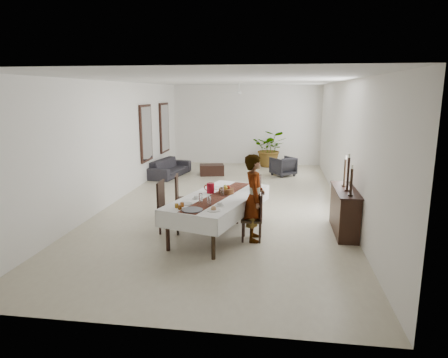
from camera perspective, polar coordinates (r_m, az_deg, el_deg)
floor at (r=10.85m, az=0.36°, el=-3.28°), size 6.00×12.00×0.00m
ceiling at (r=10.46m, az=0.38°, el=13.86°), size 6.00×12.00×0.02m
wall_back at (r=16.47m, az=3.20°, el=7.70°), size 6.00×0.02×3.20m
wall_front at (r=4.76m, az=-9.39°, el=-3.89°), size 6.00×0.02×3.20m
wall_left at (r=11.33m, az=-14.91°, el=5.22°), size 0.02×12.00×3.20m
wall_right at (r=10.56m, az=16.77°, el=4.63°), size 0.02×12.00×3.20m
dining_table_top at (r=8.24m, az=-0.76°, el=-2.71°), size 1.76×2.78×0.05m
table_leg_fl at (r=7.56m, az=-8.05°, el=-7.45°), size 0.09×0.09×0.75m
table_leg_fr at (r=7.12m, az=-1.53°, el=-8.60°), size 0.09×0.09×0.75m
table_leg_bl at (r=9.61m, az=-0.18°, el=-3.01°), size 0.09×0.09×0.75m
table_leg_br at (r=9.27m, az=5.16°, el=-3.64°), size 0.09×0.09×0.75m
tablecloth_top at (r=8.23m, az=-0.76°, el=-2.50°), size 2.00×3.02×0.01m
tablecloth_drape_left at (r=8.55m, az=-4.57°, el=-3.05°), size 0.80×2.66×0.32m
tablecloth_drape_right at (r=8.04m, az=3.32°, el=-4.05°), size 0.80×2.66×0.32m
tablecloth_drape_near at (r=7.11m, az=-5.55°, el=-6.29°), size 1.22×0.37×0.32m
tablecloth_drape_far at (r=9.50m, az=2.81°, el=-1.47°), size 1.22×0.37×0.32m
table_runner at (r=8.23m, az=-0.76°, el=-2.44°), size 1.12×2.69×0.00m
red_pitcher at (r=8.46m, az=-1.94°, el=-1.30°), size 0.20×0.20×0.22m
pitcher_handle at (r=8.50m, az=-2.49°, el=-1.24°), size 0.13×0.06×0.13m
wine_glass_near at (r=7.55m, az=-2.14°, el=-3.11°), size 0.08×0.08×0.18m
wine_glass_mid at (r=7.74m, az=-3.35°, el=-2.72°), size 0.08×0.08×0.18m
wine_glass_far at (r=8.23m, az=-0.26°, el=-1.79°), size 0.08×0.08×0.18m
teacup_right at (r=7.53m, az=-0.64°, el=-3.61°), size 0.10×0.10×0.06m
saucer_right at (r=7.53m, az=-0.64°, el=-3.80°), size 0.16×0.16×0.01m
teacup_left at (r=8.04m, az=-3.99°, el=-2.60°), size 0.10×0.10×0.06m
saucer_left at (r=8.05m, az=-3.99°, el=-2.78°), size 0.16×0.16×0.01m
plate_near_right at (r=7.24m, az=-1.49°, el=-4.46°), size 0.26×0.26×0.02m
bread_near_right at (r=7.23m, az=-1.50°, el=-4.24°), size 0.10×0.10×0.10m
plate_near_left at (r=7.69m, az=-5.52°, el=-3.52°), size 0.26×0.26×0.02m
plate_far_left at (r=8.89m, az=-1.13°, el=-1.29°), size 0.26×0.26×0.02m
serving_tray at (r=7.26m, az=-4.58°, el=-4.43°), size 0.39×0.39×0.02m
jam_jar_a at (r=7.34m, az=-6.33°, el=-4.04°), size 0.07×0.07×0.08m
jam_jar_b at (r=7.45m, az=-6.78°, el=-3.81°), size 0.07×0.07×0.08m
jam_jar_c at (r=7.51m, az=-6.01°, el=-3.66°), size 0.07×0.07×0.08m
fruit_basket at (r=8.43m, az=0.35°, el=-1.72°), size 0.32×0.32×0.11m
fruit_red at (r=8.42m, az=0.61°, el=-1.17°), size 0.10×0.10×0.10m
fruit_green at (r=8.46m, az=0.18°, el=-1.11°), size 0.09×0.09×0.09m
fruit_yellow at (r=8.37m, az=0.20°, el=-1.26°), size 0.09×0.09×0.09m
chair_right_near_seat at (r=8.02m, az=4.00°, el=-5.77°), size 0.42×0.42×0.05m
chair_right_near_leg_fl at (r=7.93m, az=5.13°, el=-7.75°), size 0.04×0.04×0.41m
chair_right_near_leg_fr at (r=8.25m, az=5.22°, el=-6.95°), size 0.04×0.04×0.41m
chair_right_near_leg_bl at (r=7.95m, az=2.68°, el=-7.67°), size 0.04×0.04×0.41m
chair_right_near_leg_br at (r=8.26m, az=2.87°, el=-6.87°), size 0.04×0.04×0.41m
chair_right_near_back at (r=7.93m, az=5.39°, el=-3.88°), size 0.04×0.41×0.52m
chair_right_far_seat at (r=9.06m, az=3.48°, el=-3.29°), size 0.57×0.57×0.05m
chair_right_far_leg_fl at (r=8.90m, az=4.19°, el=-5.30°), size 0.06×0.06×0.46m
chair_right_far_leg_fr at (r=9.25m, az=4.96°, el=-4.64°), size 0.06×0.06×0.46m
chair_right_far_leg_bl at (r=9.03m, az=1.92°, el=-5.02°), size 0.06×0.06×0.46m
chair_right_far_leg_br at (r=9.37m, az=2.76°, el=-4.39°), size 0.06×0.06×0.46m
chair_right_far_back at (r=8.92m, az=4.77°, el=-1.48°), size 0.16×0.46×0.59m
chair_left_near_seat at (r=8.52m, az=-7.60°, el=-4.39°), size 0.46×0.46×0.05m
chair_left_near_leg_fl at (r=8.82m, az=-8.42°, el=-5.58°), size 0.05×0.05×0.46m
chair_left_near_leg_fr at (r=8.47m, az=-9.14°, el=-6.35°), size 0.05×0.05×0.46m
chair_left_near_leg_bl at (r=8.72m, az=-6.01°, el=-5.71°), size 0.05×0.05×0.46m
chair_left_near_leg_br at (r=8.37m, az=-6.64°, el=-6.50°), size 0.05×0.05×0.46m
chair_left_near_back at (r=8.49m, az=-9.03°, el=-2.28°), size 0.04×0.46×0.59m
chair_left_far_seat at (r=9.33m, az=-5.49°, el=-2.97°), size 0.51×0.51×0.05m
chair_left_far_leg_fl at (r=9.59m, az=-6.47°, el=-4.10°), size 0.05×0.05×0.44m
chair_left_far_leg_fr at (r=9.24m, az=-6.67°, el=-4.74°), size 0.05×0.05×0.44m
chair_left_far_leg_bl at (r=9.56m, az=-4.28°, el=-4.10°), size 0.05×0.05×0.44m
chair_left_far_leg_br at (r=9.21m, az=-4.40°, el=-4.75°), size 0.05×0.05×0.44m
chair_left_far_back at (r=9.27m, az=-6.77°, el=-1.15°), size 0.11×0.45×0.57m
woman at (r=7.91m, az=4.35°, el=-2.71°), size 0.48×0.67×1.74m
sideboard_body at (r=8.79m, az=16.81°, el=-4.48°), size 0.40×1.52×0.91m
sideboard_top at (r=8.67m, az=17.00°, el=-1.50°), size 0.45×1.58×0.03m
candlestick_near_base at (r=8.13m, az=17.60°, el=-2.22°), size 0.10×0.10×0.03m
candlestick_near_shaft at (r=8.07m, az=17.72°, el=-0.38°), size 0.05×0.05×0.51m
candlestick_near_candle at (r=8.02m, az=17.86°, el=1.67°), size 0.04×0.04×0.08m
candlestick_mid_base at (r=8.52m, az=17.17°, el=-1.54°), size 0.10×0.10×0.03m
candlestick_mid_shaft at (r=8.45m, az=17.31°, el=0.72°), size 0.05×0.05×0.66m
candlestick_mid_candle at (r=8.39m, az=17.47°, el=3.20°), size 0.04×0.04×0.08m
candlestick_far_base at (r=8.91m, az=16.77°, el=-0.93°), size 0.10×0.10×0.03m
candlestick_far_shaft at (r=8.85m, az=16.89°, el=0.92°), size 0.05×0.05×0.56m
candlestick_far_candle at (r=8.80m, az=17.02°, el=2.96°), size 0.04×0.04×0.08m
sofa at (r=14.29m, az=-7.75°, el=1.62°), size 1.14×2.13×0.59m
armchair at (r=14.34m, az=8.44°, el=1.81°), size 1.03×1.03×0.68m
coffee_table at (r=14.33m, az=-1.76°, el=1.33°), size 0.96×0.75×0.38m
potted_plant at (r=16.00m, az=6.62°, el=4.36°), size 1.45×1.30×1.45m
mirror_frame_near at (r=13.36m, az=-11.09°, el=6.42°), size 0.06×1.05×1.85m
mirror_glass_near at (r=13.35m, az=-10.95°, el=6.42°), size 0.01×0.90×1.70m
mirror_frame_far at (r=15.35m, az=-8.53°, el=7.25°), size 0.06×1.05×1.85m
mirror_glass_far at (r=15.34m, az=-8.41°, el=7.25°), size 0.01×0.90×1.70m
fan_rod at (r=13.43m, az=2.14°, el=13.08°), size 0.04×0.04×0.20m
fan_hub at (r=13.43m, az=2.14°, el=12.23°), size 0.16×0.16×0.08m
fan_blade_n at (r=13.78m, az=2.29°, el=12.23°), size 0.10×0.55×0.01m
fan_blade_s at (r=13.08m, az=1.97°, el=12.23°), size 0.10×0.55×0.01m
fan_blade_e at (r=13.40m, az=3.66°, el=12.21°), size 0.55×0.10×0.01m
fan_blade_w at (r=13.47m, az=0.62°, el=12.24°), size 0.55×0.10×0.01m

